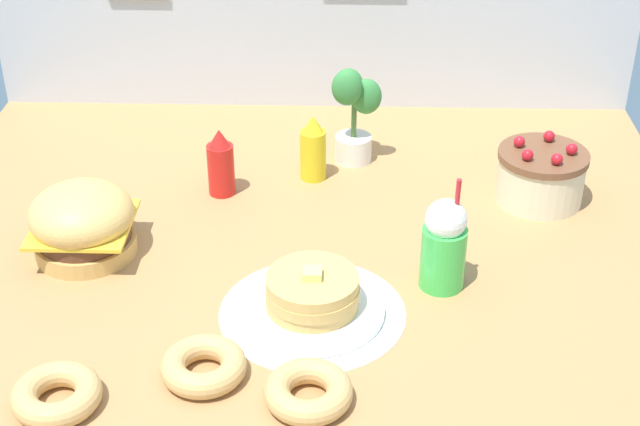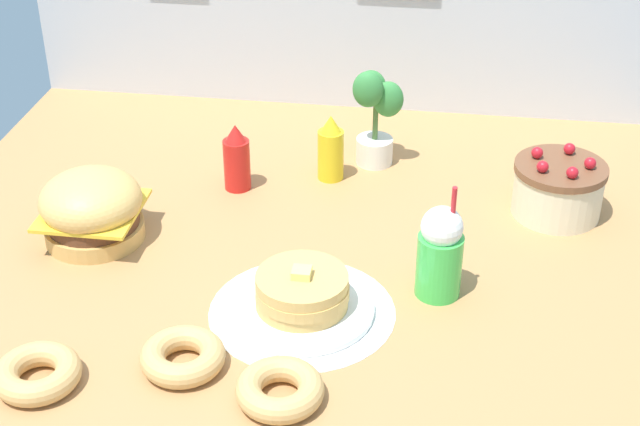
{
  "view_description": "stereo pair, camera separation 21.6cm",
  "coord_description": "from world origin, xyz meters",
  "views": [
    {
      "loc": [
        0.1,
        -1.78,
        1.28
      ],
      "look_at": [
        0.05,
        0.1,
        0.14
      ],
      "focal_mm": 52.85,
      "sensor_mm": 36.0,
      "label": 1
    },
    {
      "loc": [
        0.32,
        -1.76,
        1.28
      ],
      "look_at": [
        0.05,
        0.1,
        0.14
      ],
      "focal_mm": 52.85,
      "sensor_mm": 36.0,
      "label": 2
    }
  ],
  "objects": [
    {
      "name": "ground_plane",
      "position": [
        0.0,
        0.0,
        -0.01
      ],
      "size": [
        1.99,
        2.01,
        0.02
      ],
      "primitive_type": "cube",
      "color": "#B27F4C"
    },
    {
      "name": "donut_chocolate",
      "position": [
        -0.18,
        -0.32,
        0.03
      ],
      "size": [
        0.18,
        0.18,
        0.05
      ],
      "color": "tan",
      "rests_on": "ground_plane"
    },
    {
      "name": "ketchup_bottle",
      "position": [
        -0.23,
        0.42,
        0.09
      ],
      "size": [
        0.07,
        0.07,
        0.19
      ],
      "color": "red",
      "rests_on": "ground_plane"
    },
    {
      "name": "doily_mat",
      "position": [
        0.04,
        -0.11,
        0.0
      ],
      "size": [
        0.42,
        0.42,
        0.0
      ],
      "primitive_type": "cylinder",
      "color": "white",
      "rests_on": "ground_plane"
    },
    {
      "name": "pancake_stack",
      "position": [
        0.04,
        -0.1,
        0.04
      ],
      "size": [
        0.32,
        0.32,
        0.11
      ],
      "color": "white",
      "rests_on": "doily_mat"
    },
    {
      "name": "burger",
      "position": [
        -0.53,
        0.12,
        0.09
      ],
      "size": [
        0.25,
        0.25,
        0.18
      ],
      "color": "#DBA859",
      "rests_on": "ground_plane"
    },
    {
      "name": "donut_vanilla",
      "position": [
        0.04,
        -0.39,
        0.03
      ],
      "size": [
        0.18,
        0.18,
        0.05
      ],
      "color": "tan",
      "rests_on": "ground_plane"
    },
    {
      "name": "mustard_bottle",
      "position": [
        0.01,
        0.51,
        0.09
      ],
      "size": [
        0.07,
        0.07,
        0.19
      ],
      "color": "yellow",
      "rests_on": "ground_plane"
    },
    {
      "name": "cream_soda_cup",
      "position": [
        0.33,
        0.01,
        0.11
      ],
      "size": [
        0.1,
        0.1,
        0.28
      ],
      "color": "green",
      "rests_on": "ground_plane"
    },
    {
      "name": "donut_pink_glaze",
      "position": [
        -0.45,
        -0.42,
        0.03
      ],
      "size": [
        0.18,
        0.18,
        0.05
      ],
      "color": "tan",
      "rests_on": "ground_plane"
    },
    {
      "name": "potted_plant",
      "position": [
        0.12,
        0.62,
        0.15
      ],
      "size": [
        0.14,
        0.11,
        0.29
      ],
      "color": "white",
      "rests_on": "ground_plane"
    },
    {
      "name": "layer_cake",
      "position": [
        0.62,
        0.41,
        0.07
      ],
      "size": [
        0.24,
        0.24,
        0.17
      ],
      "color": "beige",
      "rests_on": "ground_plane"
    }
  ]
}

